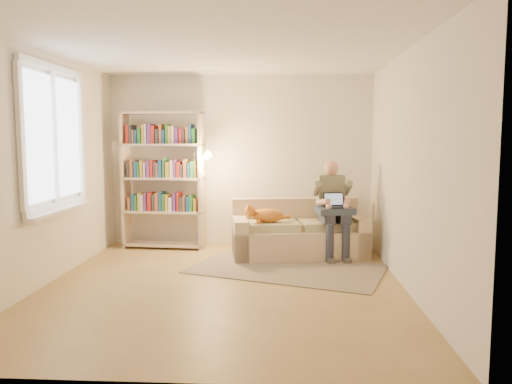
# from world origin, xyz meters

# --- Properties ---
(floor) EXTENTS (4.50, 4.50, 0.00)m
(floor) POSITION_xyz_m (0.00, 0.00, 0.00)
(floor) COLOR olive
(floor) RESTS_ON ground
(ceiling) EXTENTS (4.00, 4.50, 0.02)m
(ceiling) POSITION_xyz_m (0.00, 0.00, 2.60)
(ceiling) COLOR white
(ceiling) RESTS_ON wall_back
(wall_left) EXTENTS (0.02, 4.50, 2.60)m
(wall_left) POSITION_xyz_m (-2.00, 0.00, 1.30)
(wall_left) COLOR silver
(wall_left) RESTS_ON floor
(wall_right) EXTENTS (0.02, 4.50, 2.60)m
(wall_right) POSITION_xyz_m (2.00, 0.00, 1.30)
(wall_right) COLOR silver
(wall_right) RESTS_ON floor
(wall_back) EXTENTS (4.00, 0.02, 2.60)m
(wall_back) POSITION_xyz_m (0.00, 2.25, 1.30)
(wall_back) COLOR silver
(wall_back) RESTS_ON floor
(wall_front) EXTENTS (4.00, 0.02, 2.60)m
(wall_front) POSITION_xyz_m (0.00, -2.25, 1.30)
(wall_front) COLOR silver
(wall_front) RESTS_ON floor
(window) EXTENTS (0.12, 1.52, 1.69)m
(window) POSITION_xyz_m (-1.95, 0.20, 1.38)
(window) COLOR white
(window) RESTS_ON wall_left
(sofa) EXTENTS (1.94, 1.10, 0.78)m
(sofa) POSITION_xyz_m (0.88, 1.54, 0.28)
(sofa) COLOR beige
(sofa) RESTS_ON floor
(person) EXTENTS (0.45, 0.63, 1.33)m
(person) POSITION_xyz_m (1.34, 1.47, 0.75)
(person) COLOR gray
(person) RESTS_ON sofa
(cat) EXTENTS (0.64, 0.30, 0.24)m
(cat) POSITION_xyz_m (0.45, 1.36, 0.60)
(cat) COLOR orange
(cat) RESTS_ON sofa
(blanket) EXTENTS (0.54, 0.47, 0.08)m
(blanket) POSITION_xyz_m (1.33, 1.34, 0.67)
(blanket) COLOR #2B394C
(blanket) RESTS_ON person
(laptop) EXTENTS (0.31, 0.28, 0.23)m
(laptop) POSITION_xyz_m (1.32, 1.35, 0.76)
(laptop) COLOR black
(laptop) RESTS_ON blanket
(bookshelf) EXTENTS (1.36, 0.47, 2.05)m
(bookshelf) POSITION_xyz_m (-1.12, 1.90, 1.13)
(bookshelf) COLOR beige
(bookshelf) RESTS_ON floor
(rug) EXTENTS (2.67, 2.08, 0.01)m
(rug) POSITION_xyz_m (0.71, 0.76, 0.01)
(rug) COLOR gray
(rug) RESTS_ON floor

